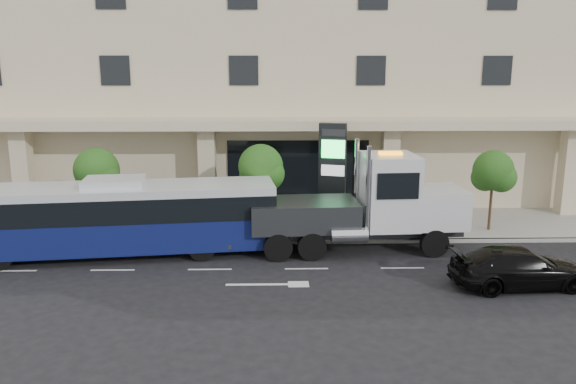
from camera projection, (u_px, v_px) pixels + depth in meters
name	position (u px, v px, depth m)	size (l,w,h in m)	color
ground	(305.00, 257.00, 24.71)	(120.00, 120.00, 0.00)	black
sidewalk	(300.00, 224.00, 29.57)	(120.00, 6.00, 0.15)	gray
curb	(303.00, 242.00, 26.65)	(120.00, 0.30, 0.15)	gray
convention_center	(294.00, 40.00, 37.60)	(60.00, 17.60, 20.00)	#C2B791
tree_left	(97.00, 173.00, 27.34)	(2.27, 2.20, 4.22)	#422B19
tree_mid	(261.00, 170.00, 27.47)	(2.28, 2.20, 4.38)	#422B19
tree_right	(494.00, 173.00, 27.75)	(2.10, 2.00, 4.04)	#422B19
city_bus	(116.00, 217.00, 24.53)	(14.06, 4.54, 3.50)	black
tow_truck	(367.00, 207.00, 25.23)	(10.92, 3.24, 4.96)	#2D3033
black_sedan	(519.00, 267.00, 21.22)	(2.12, 5.23, 1.52)	black
signage_pylon	(332.00, 176.00, 28.05)	(1.41, 0.85, 5.34)	black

